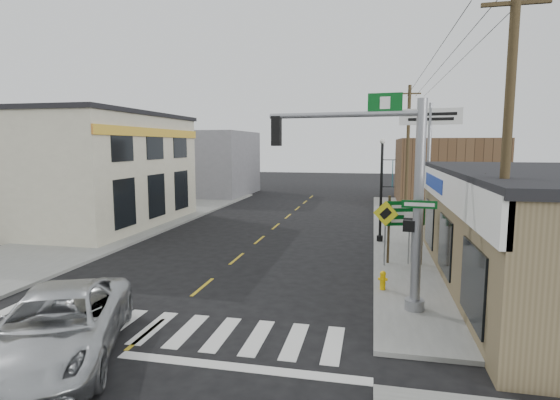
% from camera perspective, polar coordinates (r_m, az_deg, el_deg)
% --- Properties ---
extents(ground, '(140.00, 140.00, 0.00)m').
position_cam_1_polar(ground, '(12.82, -17.08, -16.36)').
color(ground, black).
rests_on(ground, ground).
extents(sidewalk_right, '(6.00, 38.00, 0.13)m').
position_cam_1_polar(sidewalk_right, '(23.95, 19.36, -5.25)').
color(sidewalk_right, slate).
rests_on(sidewalk_right, ground).
extents(sidewalk_left, '(6.00, 38.00, 0.13)m').
position_cam_1_polar(sidewalk_left, '(28.02, -20.29, -3.52)').
color(sidewalk_left, slate).
rests_on(sidewalk_left, ground).
extents(center_line, '(0.12, 56.00, 0.01)m').
position_cam_1_polar(center_line, '(19.79, -5.68, -7.63)').
color(center_line, gold).
rests_on(center_line, ground).
extents(crosswalk, '(11.00, 2.20, 0.01)m').
position_cam_1_polar(crosswalk, '(13.14, -16.21, -15.71)').
color(crosswalk, silver).
rests_on(crosswalk, ground).
extents(left_building, '(12.00, 12.00, 6.80)m').
position_cam_1_polar(left_building, '(30.75, -25.88, 3.38)').
color(left_building, '#BEB99E').
rests_on(left_building, ground).
extents(bldg_distant_right, '(8.00, 10.00, 5.60)m').
position_cam_1_polar(bldg_distant_right, '(40.74, 20.73, 3.55)').
color(bldg_distant_right, brown).
rests_on(bldg_distant_right, ground).
extents(bldg_distant_left, '(9.00, 10.00, 6.40)m').
position_cam_1_polar(bldg_distant_left, '(45.50, -9.75, 4.75)').
color(bldg_distant_left, slate).
rests_on(bldg_distant_left, ground).
extents(suv, '(4.74, 6.42, 1.62)m').
position_cam_1_polar(suv, '(11.95, -27.03, -14.43)').
color(suv, '#B5B8BB').
rests_on(suv, ground).
extents(traffic_signal_pole, '(5.08, 0.39, 6.43)m').
position_cam_1_polar(traffic_signal_pole, '(13.26, 14.44, 2.22)').
color(traffic_signal_pole, gray).
rests_on(traffic_signal_pole, sidewalk_right).
extents(guide_sign, '(1.63, 0.14, 2.85)m').
position_cam_1_polar(guide_sign, '(18.75, 16.07, -2.56)').
color(guide_sign, '#44361F').
rests_on(guide_sign, sidewalk_right).
extents(fire_hydrant, '(0.21, 0.21, 0.66)m').
position_cam_1_polar(fire_hydrant, '(15.58, 13.29, -10.06)').
color(fire_hydrant, '#EBB506').
rests_on(fire_hydrant, sidewalk_right).
extents(ped_crossing_sign, '(1.04, 0.07, 2.69)m').
position_cam_1_polar(ped_crossing_sign, '(18.29, 13.60, -2.72)').
color(ped_crossing_sign, gray).
rests_on(ped_crossing_sign, sidewalk_right).
extents(lamp_post, '(0.68, 0.54, 5.25)m').
position_cam_1_polar(lamp_post, '(22.75, 13.25, 2.26)').
color(lamp_post, black).
rests_on(lamp_post, sidewalk_right).
extents(dance_center_sign, '(3.45, 0.22, 7.32)m').
position_cam_1_polar(dance_center_sign, '(26.74, 18.96, 7.96)').
color(dance_center_sign, gray).
rests_on(dance_center_sign, sidewalk_right).
extents(bare_tree, '(2.38, 2.38, 4.77)m').
position_cam_1_polar(bare_tree, '(14.10, 28.26, 1.55)').
color(bare_tree, black).
rests_on(bare_tree, sidewalk_right).
extents(shrub_front, '(1.43, 1.43, 1.07)m').
position_cam_1_polar(shrub_front, '(13.74, 27.32, -12.27)').
color(shrub_front, '#1B3716').
rests_on(shrub_front, sidewalk_right).
extents(shrub_back, '(1.15, 1.15, 0.86)m').
position_cam_1_polar(shrub_back, '(19.68, 23.96, -6.64)').
color(shrub_back, black).
rests_on(shrub_back, sidewalk_right).
extents(utility_pole_near, '(1.54, 0.23, 8.86)m').
position_cam_1_polar(utility_pole_near, '(12.25, 27.39, 4.59)').
color(utility_pole_near, '#44261C').
rests_on(utility_pole_near, sidewalk_right).
extents(utility_pole_far, '(1.60, 0.24, 9.21)m').
position_cam_1_polar(utility_pole_far, '(33.44, 16.34, 6.56)').
color(utility_pole_far, '#482E1D').
rests_on(utility_pole_far, sidewalk_right).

